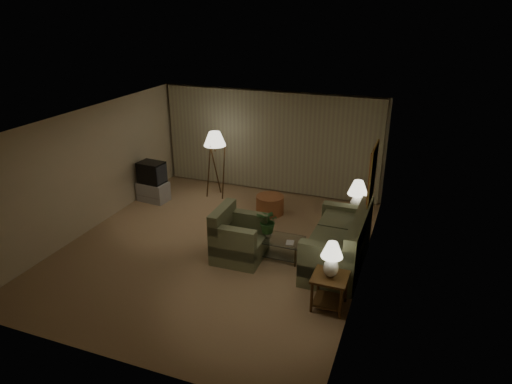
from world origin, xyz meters
TOP-DOWN VIEW (x-y plane):
  - ground at (0.00, 0.00)m, footprint 7.00×7.00m
  - room_shell at (0.02, 1.51)m, footprint 6.04×7.02m
  - sofa at (2.50, 0.16)m, footprint 2.03×1.06m
  - armchair at (0.64, -0.23)m, footprint 1.02×0.97m
  - side_table_near at (2.65, -1.19)m, footprint 0.58×0.58m
  - side_table_far at (2.65, 1.41)m, footprint 0.45×0.38m
  - table_lamp_near at (2.65, -1.19)m, footprint 0.36×0.36m
  - table_lamp_far at (2.65, 1.41)m, footprint 0.43×0.43m
  - coffee_table at (1.30, 0.06)m, footprint 1.09×0.60m
  - tv_cabinet at (-2.55, 1.66)m, footprint 0.85×0.62m
  - crt_tv at (-2.55, 1.66)m, footprint 0.72×0.57m
  - floor_lamp at (-1.15, 2.49)m, footprint 0.57×0.57m
  - ottoman at (0.52, 1.98)m, footprint 0.75×0.75m
  - vase at (1.15, 0.06)m, footprint 0.15×0.15m
  - flowers at (1.15, 0.06)m, footprint 0.54×0.50m
  - book at (1.55, -0.04)m, footprint 0.18×0.23m

SIDE VIEW (x-z plane):
  - ground at x=0.00m, z-range 0.00..0.00m
  - ottoman at x=0.52m, z-range 0.00..0.45m
  - tv_cabinet at x=-2.55m, z-range 0.00..0.50m
  - coffee_table at x=1.30m, z-range 0.07..0.48m
  - side_table_far at x=2.65m, z-range 0.09..0.69m
  - armchair at x=0.64m, z-range 0.00..0.83m
  - side_table_near at x=2.65m, z-range 0.12..0.72m
  - book at x=1.55m, z-range 0.41..0.43m
  - sofa at x=2.50m, z-range 0.00..0.89m
  - vase at x=1.15m, z-range 0.42..0.56m
  - crt_tv at x=-2.55m, z-range 0.50..1.04m
  - flowers at x=1.15m, z-range 0.56..1.07m
  - floor_lamp at x=-1.15m, z-range 0.04..1.79m
  - table_lamp_near at x=2.65m, z-range 0.66..1.28m
  - table_lamp_far at x=2.65m, z-range 0.67..1.40m
  - room_shell at x=0.02m, z-range 0.39..3.11m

